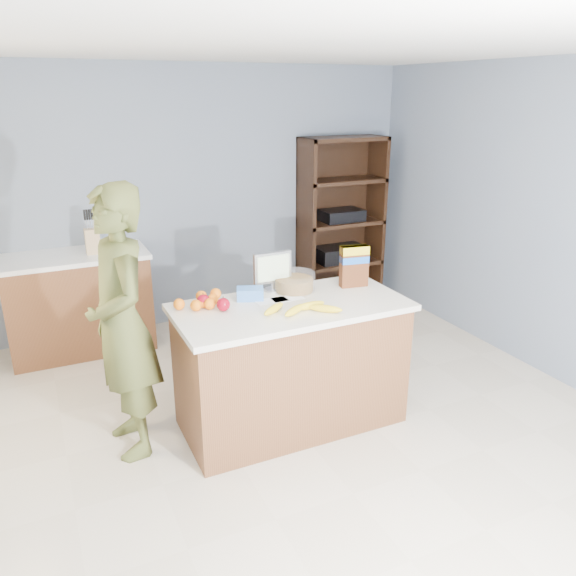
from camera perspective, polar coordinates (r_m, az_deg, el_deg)
name	(u,v)px	position (r m, az deg, el deg)	size (l,w,h in m)	color
floor	(310,443)	(3.93, 2.25, -15.49)	(4.50, 5.00, 0.02)	beige
walls	(314,200)	(3.28, 2.63, 8.95)	(4.52, 5.02, 2.51)	slate
counter_peninsula	(291,369)	(3.94, 0.31, -8.26)	(1.56, 0.76, 0.90)	brown
back_cabinet	(80,303)	(5.37, -20.42, -1.39)	(1.24, 0.62, 0.90)	brown
shelving_unit	(339,225)	(6.19, 5.18, 6.42)	(0.90, 0.40, 1.80)	black
person	(122,324)	(3.64, -16.53, -3.53)	(0.64, 0.42, 1.75)	#4B5024
knife_block	(92,240)	(5.18, -19.25, 4.60)	(0.12, 0.10, 0.31)	tan
envelopes	(280,300)	(3.82, -0.85, -1.18)	(0.34, 0.13, 0.00)	white
bananas	(301,308)	(3.61, 1.32, -2.07)	(0.51, 0.31, 0.05)	yellow
apples	(213,303)	(3.68, -7.60, -1.50)	(0.19, 0.21, 0.09)	maroon
oranges	(203,301)	(3.74, -8.67, -1.28)	(0.35, 0.24, 0.08)	orange
blue_carton	(250,294)	(3.83, -3.87, -0.58)	(0.18, 0.12, 0.08)	blue
salad_bowl	(294,283)	(3.98, 0.62, 0.55)	(0.30, 0.30, 0.13)	#267219
tv	(273,269)	(3.95, -1.58, 1.92)	(0.28, 0.12, 0.28)	silver
cereal_box	(354,263)	(4.06, 6.74, 2.54)	(0.21, 0.11, 0.30)	#592B14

